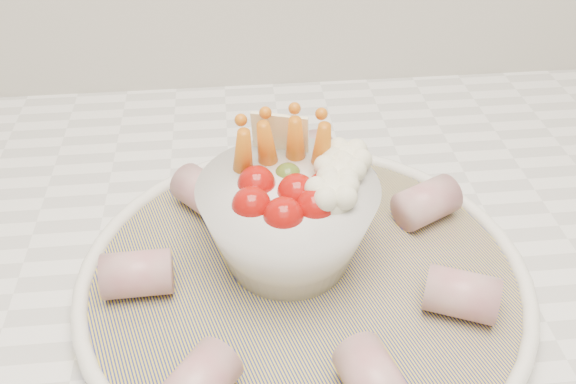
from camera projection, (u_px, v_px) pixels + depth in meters
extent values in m
cube|color=white|center=(235.00, 280.00, 0.53)|extent=(2.04, 0.62, 0.04)
cylinder|color=navy|center=(304.00, 282.00, 0.49)|extent=(0.43, 0.43, 0.01)
torus|color=white|center=(304.00, 275.00, 0.49)|extent=(0.34, 0.34, 0.01)
sphere|color=#A00E0A|center=(252.00, 206.00, 0.44)|extent=(0.03, 0.03, 0.03)
sphere|color=#A00E0A|center=(284.00, 217.00, 0.44)|extent=(0.03, 0.03, 0.03)
sphere|color=#A00E0A|center=(315.00, 207.00, 0.44)|extent=(0.03, 0.03, 0.03)
sphere|color=#A00E0A|center=(257.00, 184.00, 0.46)|extent=(0.03, 0.03, 0.03)
sphere|color=#A00E0A|center=(297.00, 193.00, 0.46)|extent=(0.03, 0.03, 0.03)
sphere|color=#A00E0A|center=(325.00, 190.00, 0.46)|extent=(0.03, 0.03, 0.03)
sphere|color=#4A6421|center=(288.00, 176.00, 0.48)|extent=(0.02, 0.02, 0.02)
cone|color=#CA6613|center=(267.00, 153.00, 0.48)|extent=(0.03, 0.04, 0.07)
cone|color=#CA6613|center=(296.00, 149.00, 0.48)|extent=(0.02, 0.04, 0.07)
cone|color=#CA6613|center=(322.00, 154.00, 0.48)|extent=(0.02, 0.03, 0.07)
cone|color=#CA6613|center=(243.00, 161.00, 0.47)|extent=(0.02, 0.04, 0.07)
sphere|color=white|center=(339.00, 181.00, 0.47)|extent=(0.03, 0.03, 0.03)
sphere|color=white|center=(332.00, 200.00, 0.45)|extent=(0.03, 0.03, 0.03)
sphere|color=white|center=(346.00, 166.00, 0.48)|extent=(0.03, 0.03, 0.03)
cube|color=#F4EEBE|center=(280.00, 139.00, 0.49)|extent=(0.05, 0.02, 0.05)
cylinder|color=#A54B58|center=(462.00, 294.00, 0.45)|extent=(0.06, 0.05, 0.03)
cylinder|color=#A54B58|center=(426.00, 202.00, 0.53)|extent=(0.06, 0.05, 0.03)
cylinder|color=#A54B58|center=(315.00, 160.00, 0.58)|extent=(0.04, 0.06, 0.03)
cylinder|color=#A54B58|center=(204.00, 193.00, 0.54)|extent=(0.06, 0.06, 0.03)
cylinder|color=#A54B58|center=(137.00, 274.00, 0.47)|extent=(0.05, 0.04, 0.03)
cylinder|color=#A54B58|center=(373.00, 381.00, 0.39)|extent=(0.05, 0.06, 0.03)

